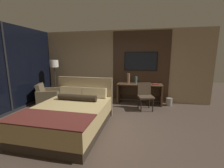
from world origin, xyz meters
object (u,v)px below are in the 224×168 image
Objects in this scene: waste_bin at (169,102)px; vase_tall at (128,78)px; vase_short at (136,80)px; book at (155,84)px; floor_lamp at (54,67)px; desk at (139,90)px; armchair_by_window at (48,97)px; tv at (141,61)px; bed at (70,116)px; desk_chair at (145,94)px.

vase_tall is at bearing 176.58° from waste_bin.
book is at bearing -8.16° from vase_short.
floor_lamp reaches higher than vase_tall.
armchair_by_window reaches higher than desk.
tv is at bearing 48.59° from vase_short.
armchair_by_window is (-1.77, 1.66, -0.08)m from bed.
floor_lamp is at bearing 157.80° from desk_chair.
vase_tall reaches higher than vase_short.
waste_bin is at bearing -6.04° from vase_short.
desk_chair is 0.75m from book.
vase_tall is (-0.44, 0.03, 0.44)m from desk.
vase_tall reaches higher than armchair_by_window.
vase_tall is 1.49× the size of book.
vase_tall reaches higher than book.
desk_chair is at bearing -5.53° from floor_lamp.
book is (2.20, 2.45, 0.44)m from bed.
vase_tall is at bearing -154.60° from tv.
floor_lamp is (-3.59, 0.35, 0.83)m from desk_chair.
vase_short is at bearing 173.96° from waste_bin.
desk_chair is (0.20, -0.88, -1.05)m from tv.
tv is at bearing -94.09° from armchair_by_window.
bed is at bearing -123.16° from desk.
book is at bearing -3.60° from vase_tall.
armchair_by_window is at bearing -166.39° from desk.
book reaches higher than waste_bin.
floor_lamp is at bearing -176.98° from waste_bin.
book is (3.97, 0.26, -0.59)m from floor_lamp.
vase_short is 1.02× the size of book.
book is at bearing 48.09° from bed.
bed is 1.33× the size of desk.
vase_short is at bearing 99.46° from desk_chair.
book is (0.58, -0.03, 0.27)m from desk.
desk_chair reaches higher than waste_bin.
floor_lamp is at bearing -173.66° from vase_tall.
floor_lamp is (-1.77, 2.18, 1.03)m from bed.
book is at bearing -25.15° from tv.
floor_lamp is at bearing -21.12° from armchair_by_window.
bed is 3.64m from waste_bin.
desk is 0.62m from vase_tall.
tv is 4.48× the size of waste_bin.
tv reaches higher than vase_tall.
book is at bearing -3.18° from desk.
desk is at bearing 90.91° from desk_chair.
book is (3.96, 0.79, 0.52)m from armchair_by_window.
armchair_by_window is (-3.59, -0.18, -0.28)m from desk_chair.
desk is 0.68m from desk_chair.
vase_tall is 1.03m from book.
desk_chair is at bearing -108.65° from armchair_by_window.
floor_lamp is 4.02m from book.
bed is 1.35× the size of floor_lamp.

